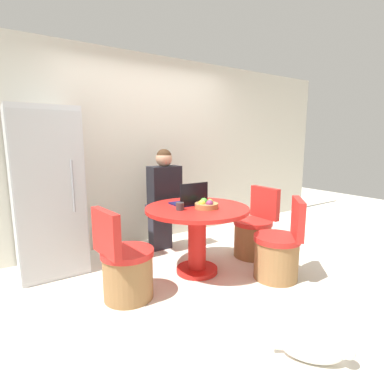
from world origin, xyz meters
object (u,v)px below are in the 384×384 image
(laptop, at_px, (190,200))
(dining_table, at_px, (197,226))
(refrigerator, at_px, (47,192))
(person_seated, at_px, (163,196))
(chair_left_side, at_px, (126,269))
(chair_near_right_corner, at_px, (278,253))
(cat, at_px, (313,349))
(chair_right_side, at_px, (254,234))
(fruit_bowl, at_px, (206,205))

(laptop, bearing_deg, dining_table, 89.21)
(refrigerator, xyz_separation_m, person_seated, (1.33, -0.17, -0.16))
(chair_left_side, bearing_deg, chair_near_right_corner, -115.17)
(laptop, bearing_deg, cat, 85.13)
(chair_right_side, distance_m, chair_left_side, 1.73)
(dining_table, bearing_deg, refrigerator, 144.25)
(refrigerator, relative_size, chair_near_right_corner, 2.07)
(chair_left_side, bearing_deg, dining_table, -90.00)
(chair_right_side, xyz_separation_m, chair_near_right_corner, (-0.24, -0.60, 0.00))
(chair_left_side, xyz_separation_m, fruit_bowl, (0.91, -0.00, 0.50))
(chair_right_side, xyz_separation_m, cat, (-1.01, -1.55, -0.19))
(refrigerator, bearing_deg, cat, -64.78)
(refrigerator, distance_m, dining_table, 1.67)
(refrigerator, relative_size, fruit_bowl, 7.25)
(chair_left_side, height_order, cat, chair_left_side)
(chair_near_right_corner, height_order, cat, chair_near_right_corner)
(chair_left_side, bearing_deg, fruit_bowl, -96.62)
(refrigerator, xyz_separation_m, chair_near_right_corner, (1.95, -1.56, -0.61))
(laptop, bearing_deg, refrigerator, -31.33)
(chair_left_side, height_order, chair_near_right_corner, same)
(person_seated, bearing_deg, chair_right_side, 137.68)
(chair_left_side, xyz_separation_m, cat, (0.72, -1.46, -0.19))
(dining_table, xyz_separation_m, fruit_bowl, (0.05, -0.10, 0.25))
(chair_right_side, xyz_separation_m, fruit_bowl, (-0.82, -0.10, 0.50))
(refrigerator, bearing_deg, dining_table, -35.75)
(refrigerator, distance_m, laptop, 1.56)
(chair_right_side, bearing_deg, refrigerator, -113.35)
(chair_right_side, height_order, person_seated, person_seated)
(dining_table, distance_m, chair_near_right_corner, 0.90)
(refrigerator, height_order, cat, refrigerator)
(fruit_bowl, bearing_deg, chair_left_side, 179.81)
(chair_left_side, relative_size, person_seated, 0.64)
(chair_right_side, relative_size, chair_near_right_corner, 1.00)
(chair_left_side, relative_size, fruit_bowl, 3.50)
(refrigerator, bearing_deg, chair_left_side, -66.26)
(chair_near_right_corner, xyz_separation_m, cat, (-0.77, -0.95, -0.19))
(dining_table, relative_size, fruit_bowl, 4.52)
(chair_near_right_corner, xyz_separation_m, fruit_bowl, (-0.58, 0.50, 0.50))
(chair_left_side, bearing_deg, laptop, -80.72)
(dining_table, bearing_deg, chair_right_side, -0.23)
(fruit_bowl, bearing_deg, dining_table, 115.47)
(chair_right_side, xyz_separation_m, laptop, (-0.87, 0.15, 0.51))
(cat, bearing_deg, chair_right_side, 108.81)
(dining_table, bearing_deg, chair_near_right_corner, -43.91)
(dining_table, distance_m, laptop, 0.30)
(refrigerator, bearing_deg, person_seated, -7.37)
(dining_table, relative_size, chair_left_side, 1.29)
(dining_table, xyz_separation_m, cat, (-0.14, -1.56, -0.44))
(fruit_bowl, distance_m, cat, 1.62)
(refrigerator, xyz_separation_m, fruit_bowl, (1.37, -1.05, -0.12))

